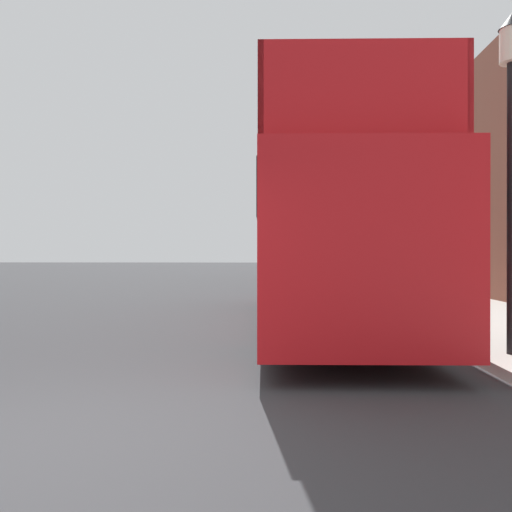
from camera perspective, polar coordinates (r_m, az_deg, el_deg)
The scene contains 7 objects.
ground_plane at distance 24.80m, azimuth -2.01°, elevation -3.27°, with size 144.00×144.00×0.00m, color #333335.
sidewalk at distance 22.19m, azimuth 14.16°, elevation -3.49°, with size 3.78×108.00×0.14m.
brick_terrace_rear at distance 26.78m, azimuth 23.17°, elevation 8.08°, with size 6.00×23.80×10.35m.
tour_bus at distance 10.66m, azimuth 7.15°, elevation 1.85°, with size 2.73×10.42×3.93m.
parked_car_ahead_of_bus at distance 19.65m, azimuth 6.72°, elevation -2.24°, with size 1.95×4.43×1.38m.
lamp_post_nearest at distance 7.70m, azimuth 27.23°, elevation 13.86°, with size 0.35×0.35×4.56m.
lamp_post_second at distance 15.18m, azimuth 14.26°, elevation 6.43°, with size 0.35×0.35×4.30m.
Camera 1 is at (1.89, -3.68, 1.46)m, focal length 35.00 mm.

